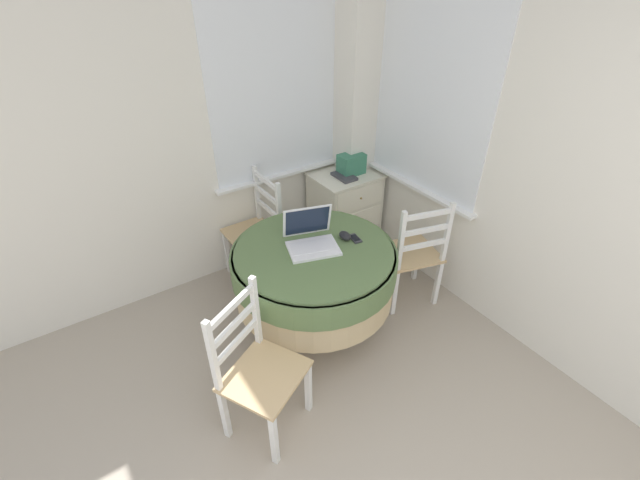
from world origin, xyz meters
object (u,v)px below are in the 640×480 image
(round_dining_table, at_px, (314,270))
(corner_cabinet, at_px, (344,210))
(laptop, at_px, (311,239))
(cell_phone, at_px, (355,238))
(storage_box, at_px, (351,164))
(computer_mouse, at_px, (345,236))
(dining_chair_camera_near, at_px, (258,370))
(book_on_cabinet, at_px, (344,176))
(dining_chair_near_right_window, at_px, (412,255))
(dining_chair_near_back_window, at_px, (257,231))

(round_dining_table, bearing_deg, corner_cabinet, 42.84)
(laptop, height_order, cell_phone, laptop)
(laptop, distance_m, storage_box, 1.15)
(computer_mouse, relative_size, dining_chair_camera_near, 0.11)
(cell_phone, relative_size, dining_chair_camera_near, 0.13)
(computer_mouse, distance_m, storage_box, 1.03)
(laptop, bearing_deg, book_on_cabinet, 41.29)
(laptop, height_order, book_on_cabinet, laptop)
(cell_phone, bearing_deg, dining_chair_near_right_window, -9.85)
(dining_chair_near_right_window, xyz_separation_m, dining_chair_camera_near, (-1.47, -0.32, 0.00))
(round_dining_table, distance_m, storage_box, 1.22)
(book_on_cabinet, bearing_deg, corner_cabinet, 42.31)
(dining_chair_camera_near, bearing_deg, laptop, 36.66)
(dining_chair_near_right_window, height_order, storage_box, dining_chair_near_right_window)
(laptop, bearing_deg, dining_chair_camera_near, -143.34)
(corner_cabinet, distance_m, book_on_cabinet, 0.38)
(round_dining_table, distance_m, book_on_cabinet, 1.10)
(round_dining_table, xyz_separation_m, book_on_cabinet, (0.80, 0.74, 0.19))
(laptop, height_order, dining_chair_near_back_window, laptop)
(laptop, distance_m, book_on_cabinet, 1.05)
(cell_phone, distance_m, book_on_cabinet, 0.94)
(round_dining_table, bearing_deg, dining_chair_near_right_window, -10.06)
(laptop, xyz_separation_m, corner_cabinet, (0.84, 0.74, -0.41))
(computer_mouse, distance_m, corner_cabinet, 1.08)
(computer_mouse, bearing_deg, dining_chair_near_right_window, -12.67)
(corner_cabinet, bearing_deg, storage_box, -13.20)
(storage_box, bearing_deg, dining_chair_camera_near, -141.82)
(computer_mouse, bearing_deg, round_dining_table, 176.06)
(dining_chair_near_back_window, bearing_deg, round_dining_table, -87.70)
(corner_cabinet, bearing_deg, round_dining_table, -137.16)
(round_dining_table, xyz_separation_m, cell_phone, (0.30, -0.06, 0.18))
(dining_chair_camera_near, xyz_separation_m, storage_box, (1.57, 1.23, 0.38))
(computer_mouse, bearing_deg, book_on_cabinet, 53.80)
(laptop, bearing_deg, corner_cabinet, 41.36)
(dining_chair_near_right_window, distance_m, corner_cabinet, 0.93)
(cell_phone, bearing_deg, round_dining_table, 169.60)
(corner_cabinet, height_order, storage_box, storage_box)
(dining_chair_near_back_window, xyz_separation_m, dining_chair_camera_near, (-0.64, -1.27, 0.00))
(round_dining_table, bearing_deg, dining_chair_camera_near, -145.69)
(dining_chair_camera_near, distance_m, book_on_cabinet, 1.92)
(round_dining_table, height_order, dining_chair_camera_near, dining_chair_camera_near)
(book_on_cabinet, bearing_deg, dining_chair_near_right_window, -89.91)
(round_dining_table, bearing_deg, computer_mouse, -3.94)
(laptop, relative_size, dining_chair_camera_near, 0.44)
(laptop, relative_size, dining_chair_near_right_window, 0.44)
(dining_chair_near_back_window, bearing_deg, storage_box, -2.31)
(cell_phone, distance_m, storage_box, 1.03)
(round_dining_table, xyz_separation_m, computer_mouse, (0.24, -0.02, 0.20))
(cell_phone, height_order, dining_chair_camera_near, dining_chair_camera_near)
(cell_phone, distance_m, corner_cabinet, 1.07)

